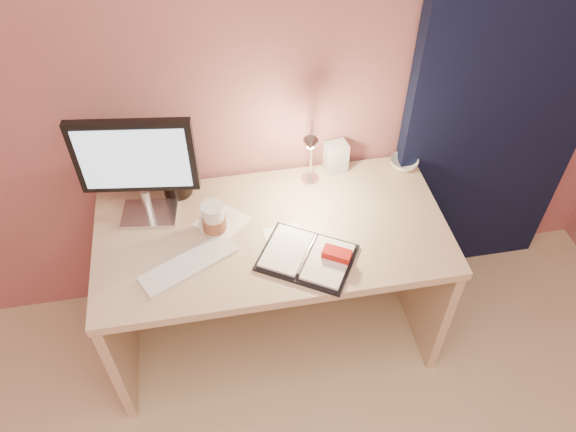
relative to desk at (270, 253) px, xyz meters
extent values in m
plane|color=#A96262|center=(0.00, 0.30, 0.75)|extent=(3.50, 0.00, 3.50)
cube|color=black|center=(1.05, 0.24, 0.60)|extent=(0.85, 0.08, 2.20)
cube|color=tan|center=(0.00, -0.07, 0.21)|extent=(1.40, 0.70, 0.04)
cube|color=tan|center=(-0.68, -0.07, -0.16)|extent=(0.04, 0.66, 0.69)
cube|color=tan|center=(0.68, -0.07, -0.16)|extent=(0.04, 0.66, 0.69)
cube|color=tan|center=(0.00, 0.26, -0.10)|extent=(1.32, 0.03, 0.55)
cube|color=silver|center=(-0.48, 0.10, 0.23)|extent=(0.24, 0.19, 0.01)
cylinder|color=silver|center=(-0.48, 0.10, 0.30)|extent=(0.04, 0.04, 0.12)
cube|color=black|center=(-0.48, 0.10, 0.54)|extent=(0.45, 0.10, 0.32)
cube|color=#B1D2F0|center=(-0.47, 0.07, 0.54)|extent=(0.39, 0.06, 0.27)
cube|color=white|center=(-0.34, -0.20, 0.23)|extent=(0.39, 0.27, 0.02)
cube|color=black|center=(0.11, -0.24, 0.23)|extent=(0.42, 0.40, 0.01)
cube|color=white|center=(0.04, -0.20, 0.24)|extent=(0.24, 0.27, 0.01)
cube|color=white|center=(0.18, -0.29, 0.24)|extent=(0.24, 0.27, 0.01)
cube|color=#B30F18|center=(0.21, -0.27, 0.26)|extent=(0.12, 0.10, 0.03)
cube|color=white|center=(0.04, -0.13, 0.23)|extent=(0.16, 0.16, 0.00)
cube|color=white|center=(-0.19, 0.01, 0.23)|extent=(0.24, 0.24, 0.00)
cylinder|color=silver|center=(-0.22, -0.05, 0.29)|extent=(0.08, 0.08, 0.14)
cylinder|color=brown|center=(-0.22, -0.05, 0.28)|extent=(0.09, 0.09, 0.06)
cylinder|color=silver|center=(-0.22, -0.05, 0.37)|extent=(0.09, 0.09, 0.01)
imported|color=white|center=(0.64, 0.20, 0.25)|extent=(0.13, 0.13, 0.04)
imported|color=silver|center=(-0.26, -0.03, 0.27)|extent=(0.05, 0.05, 0.09)
cylinder|color=black|center=(-0.36, 0.22, 0.31)|extent=(0.12, 0.12, 0.17)
cube|color=silver|center=(0.33, 0.24, 0.30)|extent=(0.10, 0.09, 0.14)
cylinder|color=silver|center=(0.21, 0.19, 0.23)|extent=(0.08, 0.08, 0.01)
cylinder|color=silver|center=(0.21, 0.19, 0.39)|extent=(0.01, 0.01, 0.30)
cone|color=silver|center=(0.25, 0.05, 0.53)|extent=(0.07, 0.07, 0.06)
camera|label=1|loc=(-0.20, -1.57, 1.87)|focal=35.00mm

